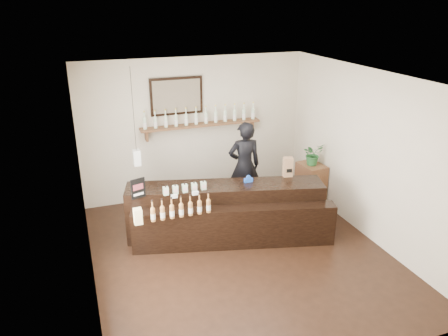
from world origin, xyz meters
name	(u,v)px	position (x,y,z in m)	size (l,w,h in m)	color
ground	(240,254)	(0.00, 0.00, 0.00)	(5.00, 5.00, 0.00)	black
room_shell	(242,154)	(0.00, 0.00, 1.70)	(5.00, 5.00, 5.00)	beige
back_wall_decor	(189,113)	(-0.15, 2.37, 1.76)	(2.66, 0.96, 1.69)	#56301D
counter	(227,214)	(-0.01, 0.58, 0.43)	(3.33, 1.68, 1.08)	black
promo_sign	(138,188)	(-1.44, 0.67, 1.08)	(0.23, 0.09, 0.33)	black
paper_bag	(288,167)	(1.15, 0.69, 1.09)	(0.18, 0.15, 0.34)	#8B6443
tape_dispenser	(248,179)	(0.40, 0.68, 0.97)	(0.14, 0.06, 0.12)	blue
side_cabinet	(311,184)	(2.00, 1.29, 0.40)	(0.46, 0.59, 0.81)	#56301D
potted_plant	(313,154)	(2.00, 1.29, 1.02)	(0.39, 0.33, 0.43)	#28642E
shopkeeper	(244,160)	(0.69, 1.55, 0.97)	(0.71, 0.46, 1.94)	black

